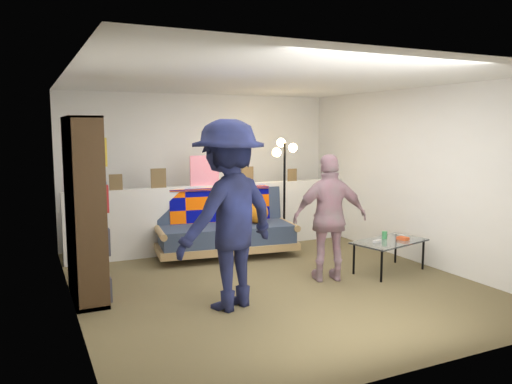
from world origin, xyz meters
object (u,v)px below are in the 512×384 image
bookshelf (85,215)px  person_left (229,215)px  coffee_table (390,243)px  person_right (330,218)px  futon_sofa (226,228)px  floor_lamp (284,171)px

bookshelf → person_left: (1.30, -0.93, 0.05)m
coffee_table → person_right: person_right is taller
person_left → person_right: 1.51m
futon_sofa → person_right: bearing=-68.0°
futon_sofa → person_right: (0.69, -1.70, 0.37)m
bookshelf → floor_lamp: (3.03, 1.09, 0.28)m
bookshelf → person_right: 2.83m
person_left → person_right: size_ratio=1.26×
bookshelf → person_left: size_ratio=1.02×
futon_sofa → floor_lamp: size_ratio=1.23×
bookshelf → person_right: size_ratio=1.28×
person_left → person_right: person_left is taller
floor_lamp → coffee_table: bearing=-69.7°
bookshelf → floor_lamp: bearing=19.8°
coffee_table → person_right: (-0.91, 0.03, 0.39)m
floor_lamp → person_right: (-0.27, -1.69, -0.43)m
coffee_table → person_left: bearing=-172.7°
bookshelf → person_right: bookshelf is taller
coffee_table → person_right: size_ratio=0.70×
coffee_table → floor_lamp: (-0.63, 1.72, 0.82)m
person_left → person_right: (1.46, 0.34, -0.20)m
coffee_table → floor_lamp: size_ratio=0.63×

